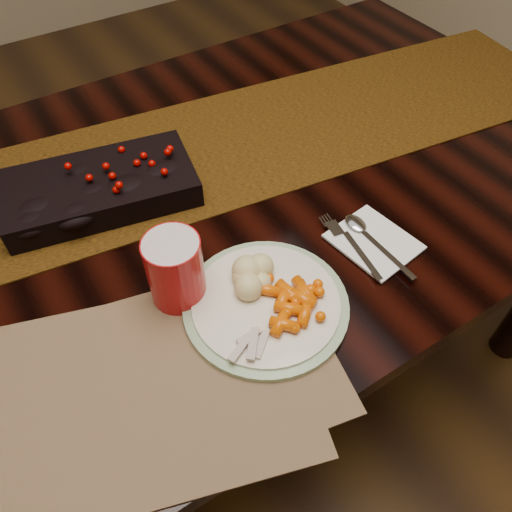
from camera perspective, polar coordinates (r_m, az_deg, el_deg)
floor at (r=1.60m, az=-4.27°, el=-12.90°), size 5.00×5.00×0.00m
dining_table at (r=1.28m, az=-5.23°, el=-5.14°), size 1.80×1.00×0.75m
table_runner at (r=1.09m, az=-7.02°, el=11.49°), size 1.89×0.62×0.00m
centerpiece at (r=1.00m, az=-17.48°, el=7.81°), size 0.38×0.25×0.07m
placemat_main at (r=0.76m, az=-7.65°, el=-12.50°), size 0.48×0.39×0.00m
placemat_second at (r=0.75m, az=-11.79°, el=-14.50°), size 0.52×0.44×0.00m
dinner_plate at (r=0.80m, az=1.13°, el=-5.50°), size 0.34×0.34×0.01m
baby_carrots at (r=0.79m, az=4.13°, el=-4.81°), size 0.14×0.12×0.02m
mashed_potatoes at (r=0.80m, az=-0.42°, el=-2.20°), size 0.10×0.09×0.05m
turkey_shreds at (r=0.75m, az=-1.15°, el=-9.62°), size 0.09×0.08×0.02m
napkin at (r=0.92m, az=13.30°, el=1.60°), size 0.14×0.16×0.00m
fork at (r=0.89m, az=11.24°, el=0.88°), size 0.05×0.15×0.00m
spoon at (r=0.91m, az=13.69°, el=1.27°), size 0.04×0.16×0.00m
red_cup at (r=0.78m, az=-9.21°, el=-1.57°), size 0.09×0.09×0.12m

